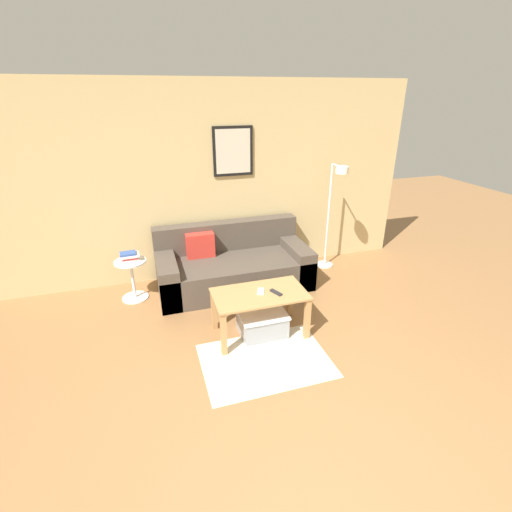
{
  "coord_description": "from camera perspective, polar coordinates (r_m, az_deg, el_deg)",
  "views": [
    {
      "loc": [
        -0.91,
        -1.25,
        2.39
      ],
      "look_at": [
        0.13,
        2.04,
        0.85
      ],
      "focal_mm": 26.0,
      "sensor_mm": 36.0,
      "label": 1
    }
  ],
  "objects": [
    {
      "name": "remote_control",
      "position": [
        3.82,
        3.1,
        -5.61
      ],
      "size": [
        0.1,
        0.15,
        0.02
      ],
      "primitive_type": "cube",
      "rotation": [
        0.0,
        0.0,
        0.42
      ],
      "color": "#232328",
      "rests_on": "coffee_table"
    },
    {
      "name": "area_rug",
      "position": [
        3.73,
        1.45,
        -15.74
      ],
      "size": [
        1.22,
        0.87,
        0.01
      ],
      "primitive_type": "cube",
      "color": "beige",
      "rests_on": "ground_plane"
    },
    {
      "name": "wall_back",
      "position": [
        5.0,
        -6.77,
        11.07
      ],
      "size": [
        5.6,
        0.09,
        2.55
      ],
      "color": "tan",
      "rests_on": "ground_plane"
    },
    {
      "name": "ground_plane",
      "position": [
        2.84,
        11.89,
        -33.84
      ],
      "size": [
        16.0,
        16.0,
        0.0
      ],
      "primitive_type": "plane",
      "color": "olive"
    },
    {
      "name": "storage_bin",
      "position": [
        4.02,
        0.94,
        -10.18
      ],
      "size": [
        0.5,
        0.41,
        0.26
      ],
      "color": "gray",
      "rests_on": "ground_plane"
    },
    {
      "name": "side_table",
      "position": [
        4.81,
        -18.5,
        -2.93
      ],
      "size": [
        0.38,
        0.38,
        0.52
      ],
      "color": "white",
      "rests_on": "ground_plane"
    },
    {
      "name": "cell_phone",
      "position": [
        3.85,
        0.73,
        -5.45
      ],
      "size": [
        0.11,
        0.15,
        0.01
      ],
      "primitive_type": "cube",
      "rotation": [
        0.0,
        0.0,
        -0.37
      ],
      "color": "silver",
      "rests_on": "coffee_table"
    },
    {
      "name": "floor_lamp",
      "position": [
        5.22,
        11.89,
        7.48
      ],
      "size": [
        0.24,
        0.46,
        1.51
      ],
      "color": "white",
      "rests_on": "ground_plane"
    },
    {
      "name": "book_stack",
      "position": [
        4.72,
        -18.88,
        -0.06
      ],
      "size": [
        0.23,
        0.19,
        0.11
      ],
      "color": "silver",
      "rests_on": "side_table"
    },
    {
      "name": "coffee_table",
      "position": [
        3.88,
        0.57,
        -7.0
      ],
      "size": [
        0.96,
        0.54,
        0.49
      ],
      "color": "#AD7F4C",
      "rests_on": "ground_plane"
    },
    {
      "name": "couch",
      "position": [
        4.92,
        -3.64,
        -1.54
      ],
      "size": [
        1.96,
        0.92,
        0.79
      ],
      "color": "#4C4238",
      "rests_on": "ground_plane"
    }
  ]
}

